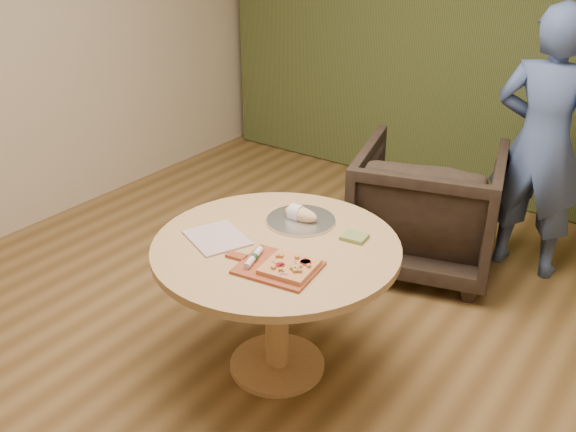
% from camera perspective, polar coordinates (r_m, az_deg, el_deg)
% --- Properties ---
extents(room_shell, '(5.04, 6.04, 2.84)m').
position_cam_1_polar(room_shell, '(2.75, -3.44, 8.42)').
color(room_shell, brown).
rests_on(room_shell, ground).
extents(curtain, '(4.80, 0.14, 2.78)m').
position_cam_1_polar(curtain, '(5.27, 17.57, 15.97)').
color(curtain, '#333E1C').
rests_on(curtain, ground).
extents(pedestal_table, '(1.21, 1.21, 0.75)m').
position_cam_1_polar(pedestal_table, '(3.17, -1.04, -4.69)').
color(pedestal_table, tan).
rests_on(pedestal_table, ground).
extents(pizza_paddle, '(0.46, 0.33, 0.01)m').
position_cam_1_polar(pizza_paddle, '(2.90, -1.04, -4.56)').
color(pizza_paddle, '#9A4327').
rests_on(pizza_paddle, pedestal_table).
extents(flatbread_pizza, '(0.25, 0.25, 0.04)m').
position_cam_1_polar(flatbread_pizza, '(2.86, 0.16, -4.52)').
color(flatbread_pizza, tan).
rests_on(flatbread_pizza, pizza_paddle).
extents(cutlery_roll, '(0.08, 0.20, 0.03)m').
position_cam_1_polar(cutlery_roll, '(2.93, -3.06, -3.69)').
color(cutlery_roll, silver).
rests_on(cutlery_roll, pizza_paddle).
extents(newspaper, '(0.38, 0.35, 0.01)m').
position_cam_1_polar(newspaper, '(3.16, -6.33, -1.94)').
color(newspaper, silver).
rests_on(newspaper, pedestal_table).
extents(serving_tray, '(0.36, 0.36, 0.02)m').
position_cam_1_polar(serving_tray, '(3.31, 1.15, -0.40)').
color(serving_tray, silver).
rests_on(serving_tray, pedestal_table).
extents(bread_roll, '(0.19, 0.09, 0.09)m').
position_cam_1_polar(bread_roll, '(3.30, 1.03, 0.21)').
color(bread_roll, '#D7B483').
rests_on(bread_roll, serving_tray).
extents(green_packet, '(0.13, 0.11, 0.02)m').
position_cam_1_polar(green_packet, '(3.16, 5.93, -1.87)').
color(green_packet, '#56682F').
rests_on(green_packet, pedestal_table).
extents(armchair, '(1.09, 1.05, 0.92)m').
position_cam_1_polar(armchair, '(4.30, 12.34, 1.22)').
color(armchair, black).
rests_on(armchair, ground).
extents(person_standing, '(0.64, 0.42, 1.74)m').
position_cam_1_polar(person_standing, '(4.33, 21.66, 5.91)').
color(person_standing, '#3F558C').
rests_on(person_standing, ground).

